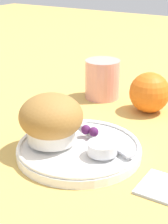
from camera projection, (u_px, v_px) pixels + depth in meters
The scene contains 8 objects.
ground_plane at pixel (86, 149), 0.63m from camera, with size 3.00×3.00×0.00m, color tan.
plate at pixel (79, 149), 0.61m from camera, with size 0.20×0.20×0.02m.
muffin at pixel (51, 119), 0.60m from camera, with size 0.10×0.10×0.08m.
cream_ramekin at pixel (102, 147), 0.58m from camera, with size 0.05×0.05×0.02m.
berry_pair at pixel (90, 131), 0.63m from camera, with size 0.03×0.02×0.02m.
butter_knife at pixel (99, 135), 0.63m from camera, with size 0.17×0.09×0.00m.
orange_fruit at pixel (149, 93), 0.77m from camera, with size 0.08×0.08×0.08m.
juice_glass at pixel (102, 79), 0.85m from camera, with size 0.08×0.08×0.09m.
Camera 1 is at (0.29, -0.48, 0.30)m, focal length 60.00 mm.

